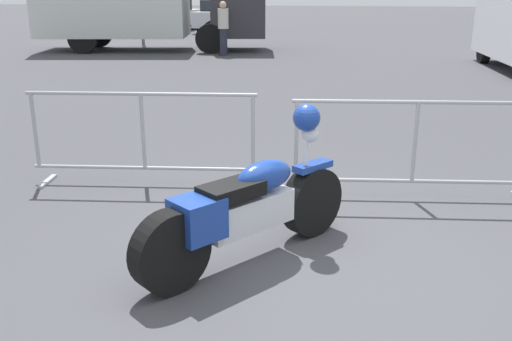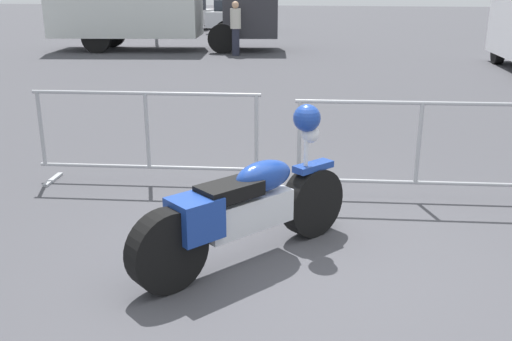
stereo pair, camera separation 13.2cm
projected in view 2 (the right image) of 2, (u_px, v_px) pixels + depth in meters
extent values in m
plane|color=#424247|center=(311.00, 273.00, 4.54)|extent=(120.00, 120.00, 0.00)
cylinder|color=black|center=(312.00, 202.00, 5.16)|extent=(0.54, 0.60, 0.63)
cylinder|color=black|center=(167.00, 251.00, 4.21)|extent=(0.54, 0.60, 0.63)
cube|color=silver|center=(247.00, 213.00, 4.65)|extent=(0.71, 0.80, 0.28)
ellipsoid|color=navy|center=(264.00, 176.00, 4.68)|extent=(0.55, 0.59, 0.26)
cube|color=black|center=(229.00, 190.00, 4.47)|extent=(0.54, 0.57, 0.12)
cube|color=navy|center=(195.00, 217.00, 4.30)|extent=(0.47, 0.48, 0.32)
cube|color=navy|center=(313.00, 167.00, 5.05)|extent=(0.36, 0.39, 0.06)
cylinder|color=silver|center=(306.00, 154.00, 4.95)|extent=(0.06, 0.06, 0.44)
sphere|color=silver|center=(310.00, 134.00, 4.93)|extent=(0.16, 0.16, 0.16)
sphere|color=navy|center=(307.00, 118.00, 4.85)|extent=(0.24, 0.24, 0.24)
cylinder|color=#9EA0A5|center=(145.00, 93.00, 6.26)|extent=(2.56, 0.30, 0.04)
cylinder|color=#9EA0A5|center=(149.00, 167.00, 6.52)|extent=(2.56, 0.30, 0.04)
cylinder|color=#9EA0A5|center=(41.00, 129.00, 6.49)|extent=(0.05, 0.05, 0.85)
cylinder|color=#9EA0A5|center=(147.00, 131.00, 6.39)|extent=(0.05, 0.05, 0.85)
cylinder|color=#9EA0A5|center=(256.00, 133.00, 6.30)|extent=(0.05, 0.05, 0.85)
cube|color=#9EA0A5|center=(53.00, 179.00, 6.67)|extent=(0.10, 0.44, 0.03)
cube|color=#9EA0A5|center=(250.00, 185.00, 6.49)|extent=(0.10, 0.44, 0.03)
cylinder|color=#9EA0A5|center=(423.00, 103.00, 5.75)|extent=(2.56, 0.30, 0.04)
cylinder|color=#9EA0A5|center=(415.00, 183.00, 6.01)|extent=(2.56, 0.30, 0.04)
cylinder|color=#9EA0A5|center=(299.00, 141.00, 5.98)|extent=(0.05, 0.05, 0.85)
cylinder|color=#9EA0A5|center=(419.00, 144.00, 5.88)|extent=(0.05, 0.05, 0.85)
cube|color=#9EA0A5|center=(304.00, 196.00, 6.16)|extent=(0.10, 0.44, 0.03)
cube|color=#2D2D33|center=(251.00, 8.00, 19.49)|extent=(2.12, 2.44, 1.90)
cylinder|color=black|center=(227.00, 34.00, 20.73)|extent=(0.99, 0.42, 0.96)
cylinder|color=black|center=(222.00, 39.00, 18.90)|extent=(0.99, 0.42, 0.96)
cylinder|color=black|center=(112.00, 34.00, 20.85)|extent=(0.99, 0.42, 0.96)
cylinder|color=black|center=(96.00, 38.00, 19.01)|extent=(0.99, 0.42, 0.96)
cylinder|color=black|center=(498.00, 51.00, 16.38)|extent=(0.28, 0.73, 0.72)
cube|color=maroon|center=(128.00, 17.00, 28.38)|extent=(2.45, 4.67, 0.72)
cube|color=#1E232B|center=(126.00, 4.00, 28.04)|extent=(1.98, 2.50, 0.52)
cylinder|color=black|center=(130.00, 22.00, 29.98)|extent=(0.32, 0.69, 0.66)
cylinder|color=black|center=(156.00, 22.00, 29.51)|extent=(0.32, 0.69, 0.66)
cylinder|color=black|center=(99.00, 25.00, 27.42)|extent=(0.32, 0.69, 0.66)
cylinder|color=black|center=(127.00, 26.00, 26.95)|extent=(0.32, 0.69, 0.66)
cube|color=white|center=(183.00, 18.00, 28.07)|extent=(2.42, 4.61, 0.72)
cube|color=#1E232B|center=(181.00, 5.00, 27.74)|extent=(1.96, 2.47, 0.51)
cylinder|color=black|center=(182.00, 22.00, 29.66)|extent=(0.32, 0.68, 0.65)
cylinder|color=black|center=(209.00, 23.00, 29.19)|extent=(0.32, 0.68, 0.65)
cylinder|color=black|center=(156.00, 26.00, 27.13)|extent=(0.32, 0.68, 0.65)
cylinder|color=black|center=(185.00, 26.00, 26.66)|extent=(0.32, 0.68, 0.65)
cube|color=#B7BABF|center=(240.00, 18.00, 27.90)|extent=(2.42, 4.62, 0.72)
cube|color=#1E232B|center=(239.00, 5.00, 27.57)|extent=(1.96, 2.47, 0.51)
cylinder|color=black|center=(236.00, 22.00, 29.49)|extent=(0.32, 0.68, 0.66)
cylinder|color=black|center=(263.00, 23.00, 29.03)|extent=(0.32, 0.68, 0.66)
cylinder|color=black|center=(215.00, 26.00, 26.96)|extent=(0.32, 0.68, 0.66)
cylinder|color=black|center=(244.00, 27.00, 26.49)|extent=(0.32, 0.68, 0.66)
cylinder|color=#262838|center=(236.00, 42.00, 18.29)|extent=(0.34, 0.34, 0.85)
cylinder|color=beige|center=(235.00, 19.00, 18.07)|extent=(0.48, 0.48, 0.62)
sphere|color=tan|center=(235.00, 5.00, 17.94)|extent=(0.22, 0.22, 0.22)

